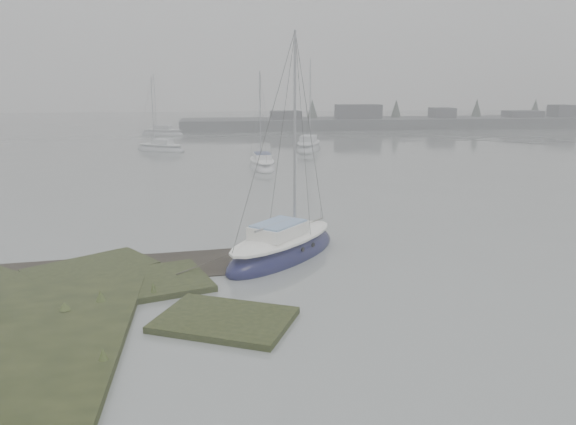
% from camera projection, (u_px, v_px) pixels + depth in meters
% --- Properties ---
extents(ground, '(160.00, 160.00, 0.00)m').
position_uv_depth(ground, '(210.00, 164.00, 44.54)').
color(ground, slate).
rests_on(ground, ground).
extents(far_shoreline, '(60.00, 8.00, 4.15)m').
position_uv_depth(far_shoreline, '(404.00, 122.00, 78.55)').
color(far_shoreline, '#4C4F51').
rests_on(far_shoreline, ground).
extents(sailboat_main, '(5.64, 6.02, 8.78)m').
position_uv_depth(sailboat_main, '(283.00, 250.00, 20.83)').
color(sailboat_main, '#101138').
rests_on(sailboat_main, ground).
extents(sailboat_white, '(2.03, 5.52, 7.69)m').
position_uv_depth(sailboat_white, '(262.00, 165.00, 42.04)').
color(sailboat_white, silver).
rests_on(sailboat_white, ground).
extents(sailboat_far_a, '(5.31, 4.10, 7.29)m').
position_uv_depth(sailboat_far_a, '(161.00, 149.00, 52.39)').
color(sailboat_far_a, '#B1B6BC').
rests_on(sailboat_far_a, ground).
extents(sailboat_far_b, '(3.91, 6.78, 9.10)m').
position_uv_depth(sailboat_far_b, '(309.00, 147.00, 53.00)').
color(sailboat_far_b, '#B1B8BB').
rests_on(sailboat_far_b, ground).
extents(sailboat_far_c, '(5.81, 3.82, 7.82)m').
position_uv_depth(sailboat_far_c, '(162.00, 133.00, 67.84)').
color(sailboat_far_c, silver).
rests_on(sailboat_far_c, ground).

